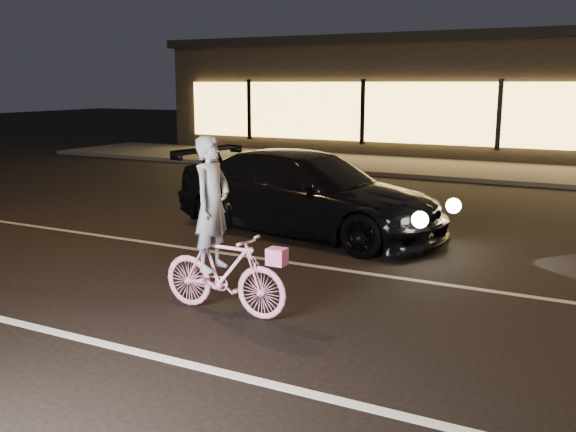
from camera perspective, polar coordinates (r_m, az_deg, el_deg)
The scene contains 7 objects.
ground at distance 7.36m, azimuth -2.20°, elevation -8.65°, with size 90.00×90.00×0.00m, color black.
lane_stripe_near at distance 6.20m, azimuth -9.23°, elevation -12.80°, with size 60.00×0.12×0.01m, color silver.
lane_stripe_far at distance 9.06m, azimuth 4.07°, elevation -4.69°, with size 60.00×0.10×0.01m, color gray.
sidewalk at distance 19.46m, azimuth 17.09°, elevation 3.82°, with size 30.00×4.00×0.12m, color #383533.
storefront at distance 25.20m, azimuth 19.93°, elevation 10.10°, with size 25.40×8.42×4.20m.
cyclist at distance 7.23m, azimuth -6.02°, elevation -3.18°, with size 1.59×0.55×2.00m.
sedan at distance 10.98m, azimuth 1.78°, elevation 2.02°, with size 5.12×2.63×1.42m.
Camera 1 is at (3.42, -5.99, 2.56)m, focal length 40.00 mm.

